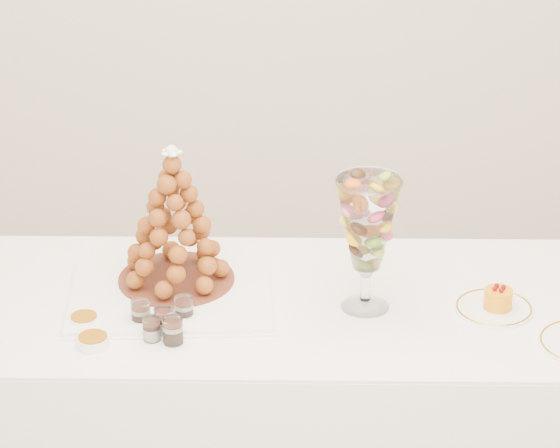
{
  "coord_description": "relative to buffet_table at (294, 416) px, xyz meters",
  "views": [
    {
      "loc": [
        -0.1,
        -3.03,
        2.58
      ],
      "look_at": [
        -0.03,
        0.22,
        0.98
      ],
      "focal_mm": 85.0,
      "sensor_mm": 36.0,
      "label": 1
    }
  ],
  "objects": [
    {
      "name": "verrine_b",
      "position": [
        -0.35,
        -0.16,
        0.42
      ],
      "size": [
        0.06,
        0.06,
        0.07
      ],
      "primitive_type": "cylinder",
      "rotation": [
        0.0,
        0.0,
        -0.02
      ],
      "color": "white",
      "rests_on": "buffet_table"
    },
    {
      "name": "lace_tray",
      "position": [
        -0.34,
        0.03,
        0.39
      ],
      "size": [
        0.57,
        0.43,
        0.02
      ],
      "primitive_type": "cube",
      "rotation": [
        0.0,
        0.0,
        0.02
      ],
      "color": "white",
      "rests_on": "buffet_table"
    },
    {
      "name": "verrine_c",
      "position": [
        -0.3,
        -0.09,
        0.42
      ],
      "size": [
        0.06,
        0.06,
        0.07
      ],
      "primitive_type": "cylinder",
      "rotation": [
        0.0,
        0.0,
        0.21
      ],
      "color": "white",
      "rests_on": "buffet_table"
    },
    {
      "name": "verrine_d",
      "position": [
        -0.38,
        -0.19,
        0.41
      ],
      "size": [
        0.05,
        0.05,
        0.06
      ],
      "primitive_type": "cylinder",
      "rotation": [
        0.0,
        0.0,
        -0.12
      ],
      "color": "white",
      "rests_on": "buffet_table"
    },
    {
      "name": "cake_plate",
      "position": [
        0.55,
        -0.06,
        0.39
      ],
      "size": [
        0.22,
        0.22,
        0.01
      ],
      "primitive_type": "cylinder",
      "color": "white",
      "rests_on": "buffet_table"
    },
    {
      "name": "macaron_vase",
      "position": [
        0.19,
        -0.03,
        0.63
      ],
      "size": [
        0.17,
        0.17,
        0.38
      ],
      "color": "white",
      "rests_on": "buffet_table"
    },
    {
      "name": "ramekin_front",
      "position": [
        -0.54,
        -0.22,
        0.39
      ],
      "size": [
        0.09,
        0.09,
        0.03
      ],
      "primitive_type": "cylinder",
      "color": "white",
      "rests_on": "buffet_table"
    },
    {
      "name": "mousse_cake",
      "position": [
        0.56,
        -0.06,
        0.42
      ],
      "size": [
        0.08,
        0.08,
        0.07
      ],
      "color": "orange",
      "rests_on": "cake_plate"
    },
    {
      "name": "verrine_a",
      "position": [
        -0.42,
        -0.12,
        0.42
      ],
      "size": [
        0.05,
        0.05,
        0.07
      ],
      "primitive_type": "cylinder",
      "rotation": [
        0.0,
        0.0,
        -0.01
      ],
      "color": "white",
      "rests_on": "buffet_table"
    },
    {
      "name": "verrine_e",
      "position": [
        -0.33,
        -0.21,
        0.42
      ],
      "size": [
        0.06,
        0.06,
        0.07
      ],
      "primitive_type": "cylinder",
      "rotation": [
        0.0,
        0.0,
        -0.21
      ],
      "color": "white",
      "rests_on": "buffet_table"
    },
    {
      "name": "croquembouche",
      "position": [
        -0.33,
        0.1,
        0.6
      ],
      "size": [
        0.33,
        0.33,
        0.41
      ],
      "rotation": [
        0.0,
        0.0,
        0.12
      ],
      "color": "#602A19",
      "rests_on": "lace_tray"
    },
    {
      "name": "buffet_table",
      "position": [
        0.0,
        0.0,
        0.0
      ],
      "size": [
        2.03,
        0.87,
        0.76
      ],
      "rotation": [
        0.0,
        0.0,
        -0.04
      ],
      "color": "white",
      "rests_on": "ground"
    },
    {
      "name": "ramekin_back",
      "position": [
        -0.57,
        -0.11,
        0.39
      ],
      "size": [
        0.08,
        0.08,
        0.02
      ],
      "primitive_type": "cylinder",
      "color": "white",
      "rests_on": "buffet_table"
    }
  ]
}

